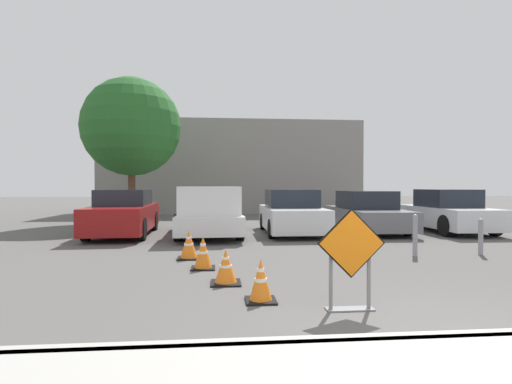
{
  "coord_description": "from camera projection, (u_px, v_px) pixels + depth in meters",
  "views": [
    {
      "loc": [
        -2.37,
        -3.82,
        1.64
      ],
      "look_at": [
        -1.12,
        9.78,
        1.43
      ],
      "focal_mm": 28.0,
      "sensor_mm": 36.0,
      "label": 1
    }
  ],
  "objects": [
    {
      "name": "parked_car_fourth",
      "position": [
        448.0,
        212.0,
        14.24
      ],
      "size": [
        1.92,
        4.13,
        1.52
      ],
      "rotation": [
        0.0,
        0.0,
        3.13
      ],
      "color": "silver",
      "rests_on": "ground_plane"
    },
    {
      "name": "traffic_cone_nearest",
      "position": [
        261.0,
        281.0,
        5.65
      ],
      "size": [
        0.43,
        0.43,
        0.61
      ],
      "color": "black",
      "rests_on": "ground_plane"
    },
    {
      "name": "curb_lip",
      "position": [
        454.0,
        341.0,
        4.04
      ],
      "size": [
        28.32,
        0.2,
        0.14
      ],
      "color": "#ADAAA3",
      "rests_on": "ground_plane"
    },
    {
      "name": "parked_car_second",
      "position": [
        292.0,
        213.0,
        13.77
      ],
      "size": [
        1.94,
        4.19,
        1.51
      ],
      "rotation": [
        0.0,
        0.0,
        3.13
      ],
      "color": "silver",
      "rests_on": "ground_plane"
    },
    {
      "name": "bollard_second",
      "position": [
        481.0,
        236.0,
        9.44
      ],
      "size": [
        0.12,
        0.12,
        0.87
      ],
      "color": "gray",
      "rests_on": "ground_plane"
    },
    {
      "name": "street_tree_behind_lot",
      "position": [
        131.0,
        127.0,
        17.67
      ],
      "size": [
        4.34,
        4.34,
        6.43
      ],
      "color": "#513823",
      "rests_on": "ground_plane"
    },
    {
      "name": "ground_plane",
      "position": [
        287.0,
        233.0,
        14.0
      ],
      "size": [
        96.0,
        96.0,
        0.0
      ],
      "primitive_type": "plane",
      "color": "#565451"
    },
    {
      "name": "bollard_nearest",
      "position": [
        415.0,
        234.0,
        9.29
      ],
      "size": [
        0.12,
        0.12,
        0.98
      ],
      "color": "gray",
      "rests_on": "ground_plane"
    },
    {
      "name": "traffic_cone_second",
      "position": [
        226.0,
        267.0,
        6.68
      ],
      "size": [
        0.5,
        0.5,
        0.58
      ],
      "color": "black",
      "rests_on": "ground_plane"
    },
    {
      "name": "parked_car_nearest",
      "position": [
        124.0,
        214.0,
        13.28
      ],
      "size": [
        1.94,
        4.6,
        1.51
      ],
      "rotation": [
        0.0,
        0.0,
        3.17
      ],
      "color": "maroon",
      "rests_on": "ground_plane"
    },
    {
      "name": "parked_car_third",
      "position": [
        366.0,
        213.0,
        14.45
      ],
      "size": [
        2.01,
        4.73,
        1.46
      ],
      "rotation": [
        0.0,
        0.0,
        3.12
      ],
      "color": "slate",
      "rests_on": "ground_plane"
    },
    {
      "name": "traffic_cone_fourth",
      "position": [
        189.0,
        245.0,
        8.97
      ],
      "size": [
        0.51,
        0.51,
        0.64
      ],
      "color": "black",
      "rests_on": "ground_plane"
    },
    {
      "name": "building_facade_backdrop",
      "position": [
        232.0,
        168.0,
        25.36
      ],
      "size": [
        15.42,
        5.0,
        5.53
      ],
      "color": "gray",
      "rests_on": "ground_plane"
    },
    {
      "name": "pickup_truck",
      "position": [
        209.0,
        213.0,
        13.16
      ],
      "size": [
        2.18,
        5.31,
        1.62
      ],
      "rotation": [
        0.0,
        0.0,
        3.17
      ],
      "color": "silver",
      "rests_on": "ground_plane"
    },
    {
      "name": "traffic_cone_third",
      "position": [
        203.0,
        253.0,
        7.88
      ],
      "size": [
        0.47,
        0.47,
        0.65
      ],
      "color": "black",
      "rests_on": "ground_plane"
    },
    {
      "name": "road_closed_sign",
      "position": [
        351.0,
        254.0,
        5.22
      ],
      "size": [
        0.91,
        0.2,
        1.35
      ],
      "color": "black",
      "rests_on": "ground_plane"
    }
  ]
}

